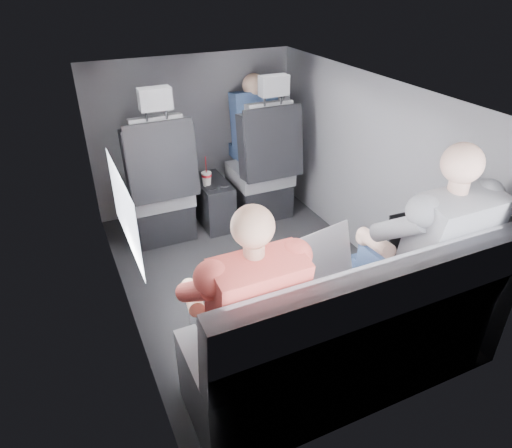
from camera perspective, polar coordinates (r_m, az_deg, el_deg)
name	(u,v)px	position (r m, az deg, el deg)	size (l,w,h in m)	color
floor	(256,277)	(3.34, 0.03, -6.65)	(2.60, 2.60, 0.00)	black
ceiling	(256,90)	(2.76, 0.03, 16.45)	(2.60, 2.60, 0.00)	#B2B2AD
panel_left	(116,223)	(2.78, -17.06, 0.17)	(0.02, 2.60, 1.35)	#56565B
panel_right	(369,171)	(3.43, 13.89, 6.46)	(0.02, 2.60, 1.35)	#56565B
panel_front	(194,135)	(4.12, -7.73, 11.02)	(1.80, 0.02, 1.35)	#56565B
panel_back	(383,315)	(2.07, 15.57, -10.93)	(1.80, 0.02, 1.35)	#56565B
side_window	(124,210)	(2.41, -16.17, 1.68)	(0.02, 0.75, 0.42)	white
seatbelt	(272,135)	(3.68, 2.04, 11.03)	(0.05, 0.01, 0.65)	black
front_seat_left	(160,193)	(3.70, -11.85, 3.81)	(0.52, 0.58, 1.26)	black
front_seat_right	(263,174)	(3.97, 0.84, 6.30)	(0.52, 0.58, 1.26)	black
center_console	(213,202)	(3.93, -5.37, 2.71)	(0.24, 0.48, 0.41)	black
rear_bench	(343,342)	(2.45, 10.85, -14.24)	(1.60, 0.57, 0.92)	slate
soda_cup	(207,178)	(3.75, -6.19, 5.70)	(0.08, 0.08, 0.25)	white
laptop_white	(242,289)	(2.21, -1.78, -8.13)	(0.34, 0.34, 0.23)	silver
laptop_silver	(309,260)	(2.41, 6.61, -4.47)	(0.44, 0.42, 0.28)	silver
laptop_black	(402,235)	(2.74, 17.84, -1.34)	(0.37, 0.34, 0.26)	black
passenger_rear_left	(244,311)	(2.10, -1.54, -10.80)	(0.49, 0.61, 1.21)	#34343A
passenger_rear_right	(425,251)	(2.59, 20.32, -3.21)	(0.55, 0.66, 1.29)	navy
passenger_front_right	(254,126)	(4.08, -0.28, 12.16)	(0.39, 0.39, 0.76)	navy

